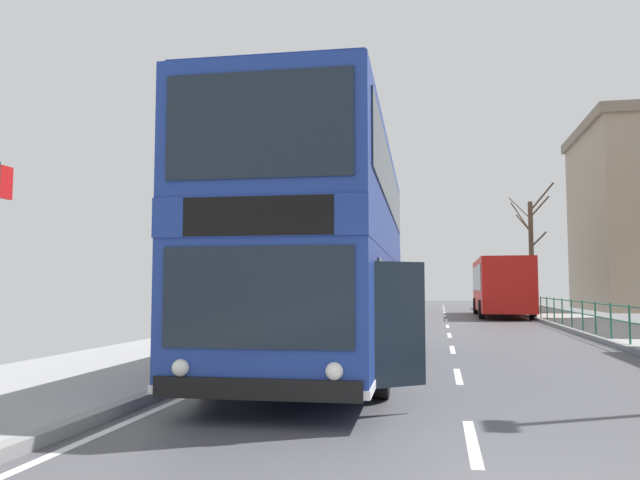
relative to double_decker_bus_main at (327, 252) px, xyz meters
The scene contains 4 objects.
double_decker_bus_main is the anchor object (origin of this frame).
background_bus_far_lane 23.70m from the double_decker_bus_main, 76.55° to the left, with size 2.80×9.99×3.08m.
pedestrian_railing_far_kerb 8.65m from the double_decker_bus_main, 35.33° to the left, with size 0.05×28.24×1.00m.
bare_tree_far_00 30.50m from the double_decker_bus_main, 74.61° to the left, with size 2.78×3.28×8.16m.
Camera 1 is at (-0.31, -4.08, 1.59)m, focal length 34.68 mm.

